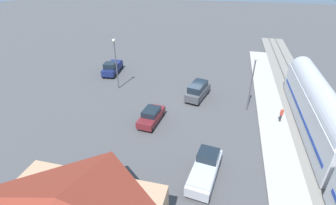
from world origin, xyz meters
TOP-DOWN VIEW (x-y plane):
  - ground_plane at (0.00, 0.00)m, footprint 200.00×200.00m
  - railway_track at (-14.00, 0.00)m, footprint 4.80×70.00m
  - platform at (-10.00, 0.00)m, footprint 3.20×46.00m
  - pedestrian_on_platform at (-10.76, 2.95)m, footprint 0.36×0.36m
  - pickup_navy at (14.28, -6.23)m, footprint 2.50×5.57m
  - sedan_maroon at (3.66, 6.26)m, footprint 2.27×4.66m
  - pickup_silver at (-3.31, 13.41)m, footprint 2.64×5.61m
  - suv_charcoal at (-0.70, -0.93)m, footprint 3.01×5.22m
  - light_pole_near_platform at (-7.20, 0.78)m, footprint 0.44×0.44m
  - light_pole_lot_center at (11.01, -1.19)m, footprint 0.44×0.44m

SIDE VIEW (x-z plane):
  - ground_plane at x=0.00m, z-range 0.00..0.00m
  - railway_track at x=-14.00m, z-range -0.06..0.24m
  - platform at x=-10.00m, z-range 0.00..0.30m
  - sedan_maroon at x=3.66m, z-range 0.01..1.75m
  - pickup_navy at x=14.28m, z-range -0.04..2.10m
  - pickup_silver at x=-3.31m, z-range -0.04..2.10m
  - suv_charcoal at x=-0.70m, z-range 0.04..2.26m
  - pedestrian_on_platform at x=-10.76m, z-range 0.43..2.14m
  - light_pole_near_platform at x=-7.20m, z-range 0.96..7.92m
  - light_pole_lot_center at x=11.01m, z-range 0.98..8.32m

